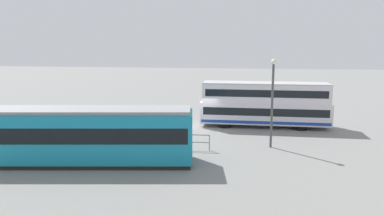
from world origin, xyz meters
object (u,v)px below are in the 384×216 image
Objects in this scene: double_decker_bus at (264,104)px; pedestrian_near_railing at (114,130)px; pedestrian_crossing at (177,135)px; info_sign at (93,127)px; tram_yellow at (88,135)px; street_lamp at (272,96)px.

pedestrian_near_railing is at bearing 34.57° from double_decker_bus.
double_decker_bus is 6.38× the size of pedestrian_crossing.
double_decker_bus is 14.61m from info_sign.
double_decker_bus is 13.00m from pedestrian_near_railing.
info_sign is at bearing 38.33° from double_decker_bus.
double_decker_bus is at bearing -127.51° from pedestrian_crossing.
tram_yellow is 2.09× the size of street_lamp.
tram_yellow is 6.98× the size of pedestrian_near_railing.
pedestrian_near_railing is 0.30× the size of street_lamp.
pedestrian_near_railing is (0.03, -4.25, -0.67)m from tram_yellow.
street_lamp reaches higher than info_sign.
street_lamp reaches higher than pedestrian_crossing.
info_sign reaches higher than pedestrian_near_railing.
pedestrian_crossing is (-4.57, -3.69, -0.74)m from tram_yellow.
pedestrian_near_railing is at bearing -6.96° from pedestrian_crossing.
street_lamp is (-6.27, -1.43, 2.58)m from pedestrian_crossing.
street_lamp is at bearing -154.70° from tram_yellow.
info_sign is at bearing 11.93° from pedestrian_crossing.
double_decker_bus is 6.69m from street_lamp.
pedestrian_near_railing is 0.77× the size of info_sign.
double_decker_bus is 5.99× the size of pedestrian_near_railing.
info_sign reaches higher than pedestrian_crossing.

